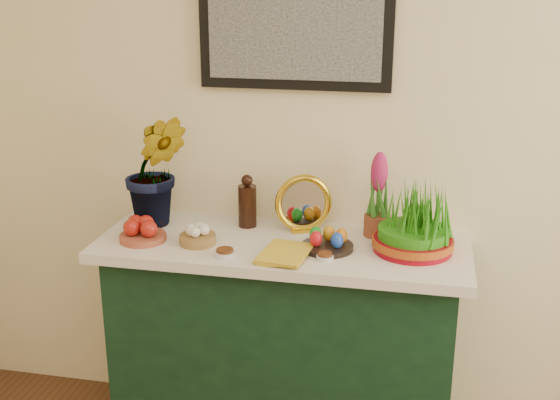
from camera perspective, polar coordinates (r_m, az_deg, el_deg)
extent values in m
cube|color=#F6E2B9|center=(2.72, 10.99, 6.90)|extent=(4.00, 0.04, 2.70)
cube|color=black|center=(2.70, 1.23, 14.63)|extent=(0.74, 0.03, 0.54)
cube|color=#A5A5A5|center=(2.68, 1.15, 14.61)|extent=(0.66, 0.01, 0.46)
cube|color=#13341C|center=(2.87, 0.21, -12.03)|extent=(1.30, 0.45, 0.85)
cube|color=silver|center=(2.67, 0.22, -3.75)|extent=(1.40, 0.55, 0.04)
imported|color=#307220|center=(2.79, -10.12, 3.83)|extent=(0.36, 0.34, 0.60)
cylinder|color=#A34C34|center=(2.71, -11.08, -3.00)|extent=(0.18, 0.18, 0.02)
cylinder|color=#A07840|center=(2.65, -6.71, -3.18)|extent=(0.16, 0.16, 0.04)
cylinder|color=black|center=(2.79, -2.67, -0.50)|extent=(0.07, 0.07, 0.17)
sphere|color=black|center=(2.76, -2.70, 1.61)|extent=(0.05, 0.05, 0.05)
cube|color=gold|center=(2.75, 1.84, -2.45)|extent=(0.10, 0.08, 0.01)
torus|color=gold|center=(2.73, 1.92, -0.25)|extent=(0.23, 0.13, 0.23)
cylinder|color=silver|center=(2.73, 1.90, -0.28)|extent=(0.17, 0.09, 0.17)
imported|color=gold|center=(2.54, -1.37, -4.10)|extent=(0.18, 0.24, 0.03)
cylinder|color=silver|center=(2.53, -4.50, -4.40)|extent=(0.08, 0.08, 0.02)
cylinder|color=#592D14|center=(2.52, -4.51, -4.09)|extent=(0.06, 0.06, 0.01)
cylinder|color=silver|center=(2.50, 3.67, -4.69)|extent=(0.06, 0.06, 0.02)
cylinder|color=#592D14|center=(2.49, 3.68, -4.41)|extent=(0.05, 0.05, 0.01)
cylinder|color=black|center=(2.59, 3.87, -3.82)|extent=(0.22, 0.22, 0.02)
ellipsoid|color=red|center=(2.55, 2.94, -3.17)|extent=(0.05, 0.05, 0.06)
ellipsoid|color=blue|center=(2.54, 4.65, -3.29)|extent=(0.05, 0.05, 0.06)
ellipsoid|color=orange|center=(2.61, 4.01, -2.70)|extent=(0.05, 0.05, 0.06)
ellipsoid|color=#198A23|center=(2.60, 2.90, -2.78)|extent=(0.05, 0.05, 0.06)
ellipsoid|color=orange|center=(2.59, 5.00, -2.92)|extent=(0.05, 0.05, 0.06)
cylinder|color=brown|center=(2.73, 7.89, -2.05)|extent=(0.10, 0.10, 0.08)
ellipsoid|color=#BA2556|center=(2.66, 8.08, 2.25)|extent=(0.06, 0.06, 0.16)
cylinder|color=maroon|center=(2.61, 10.72, -3.55)|extent=(0.28, 0.28, 0.05)
cylinder|color=maroon|center=(2.60, 10.73, -3.34)|extent=(0.30, 0.30, 0.03)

